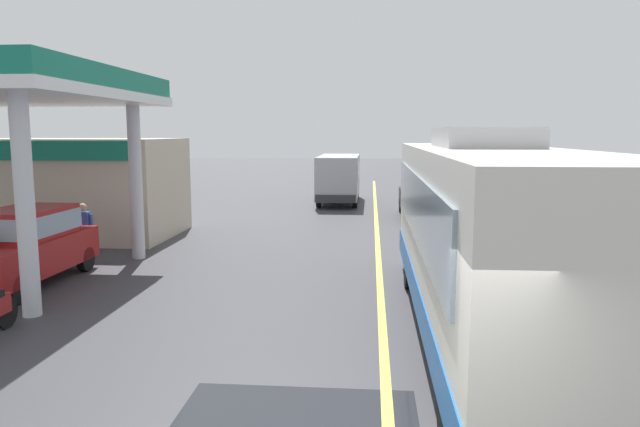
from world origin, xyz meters
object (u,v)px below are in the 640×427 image
at_px(car_at_pump, 25,243).
at_px(pedestrian_by_shop, 84,229).
at_px(minibus_opposing_lane, 339,174).
at_px(coach_bus_main, 490,242).
at_px(car_trailing_behind_bus, 421,193).

bearing_deg(car_at_pump, pedestrian_by_shop, 85.51).
relative_size(car_at_pump, pedestrian_by_shop, 2.53).
height_order(minibus_opposing_lane, pedestrian_by_shop, minibus_opposing_lane).
bearing_deg(coach_bus_main, car_trailing_behind_bus, 89.63).
height_order(coach_bus_main, pedestrian_by_shop, coach_bus_main).
height_order(car_at_pump, car_trailing_behind_bus, same).
bearing_deg(coach_bus_main, car_at_pump, 164.49).
xyz_separation_m(coach_bus_main, pedestrian_by_shop, (-10.03, 5.32, -0.79)).
xyz_separation_m(car_at_pump, pedestrian_by_shop, (0.20, 2.48, -0.08)).
xyz_separation_m(car_at_pump, minibus_opposing_lane, (6.53, 17.23, 0.46)).
relative_size(car_at_pump, car_trailing_behind_bus, 1.00).
bearing_deg(coach_bus_main, minibus_opposing_lane, 100.44).
relative_size(coach_bus_main, car_at_pump, 2.63).
bearing_deg(car_at_pump, car_trailing_behind_bus, 50.22).
relative_size(minibus_opposing_lane, car_trailing_behind_bus, 1.46).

